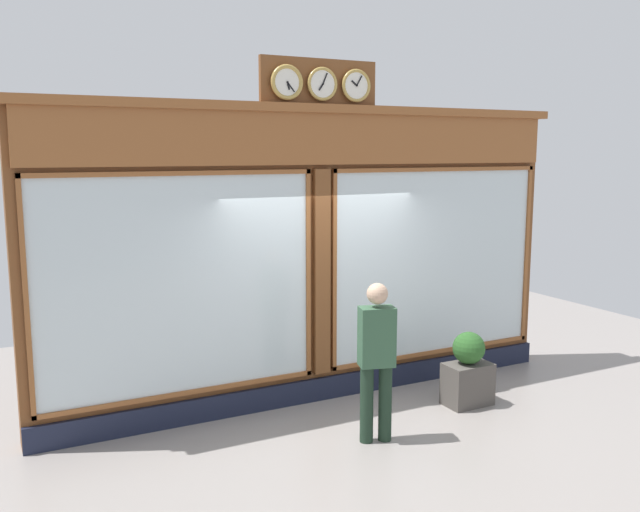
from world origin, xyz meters
TOP-DOWN VIEW (x-y plane):
  - ground_plane at (0.00, 2.80)m, footprint 14.00×14.00m
  - shop_facade at (0.00, -0.13)m, footprint 6.87×0.42m
  - pedestrian at (0.04, 1.35)m, footprint 0.41×0.31m
  - planter_box at (-1.49, 0.97)m, footprint 0.56×0.36m
  - planter_shrub at (-1.49, 0.97)m, footprint 0.39×0.39m

SIDE VIEW (x-z plane):
  - ground_plane at x=0.00m, z-range 0.00..0.00m
  - planter_box at x=-1.49m, z-range 0.00..0.51m
  - planter_shrub at x=-1.49m, z-range 0.51..0.89m
  - pedestrian at x=0.04m, z-range 0.09..1.78m
  - shop_facade at x=0.00m, z-range -0.24..3.82m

